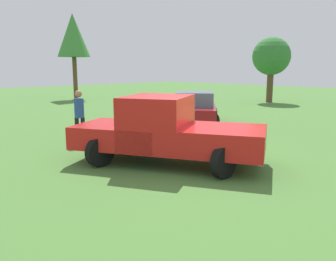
# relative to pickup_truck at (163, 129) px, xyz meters

# --- Properties ---
(ground_plane) EXTENTS (80.00, 80.00, 0.00)m
(ground_plane) POSITION_rel_pickup_truck_xyz_m (0.29, -0.62, -0.94)
(ground_plane) COLOR #477533
(pickup_truck) EXTENTS (4.01, 5.33, 1.81)m
(pickup_truck) POSITION_rel_pickup_truck_xyz_m (0.00, 0.00, 0.00)
(pickup_truck) COLOR black
(pickup_truck) RESTS_ON ground_plane
(sedan_near) EXTENTS (4.50, 4.12, 1.50)m
(sedan_near) POSITION_rel_pickup_truck_xyz_m (5.43, 3.53, -0.24)
(sedan_near) COLOR black
(sedan_near) RESTS_ON ground_plane
(person_bystander) EXTENTS (0.44, 0.44, 1.80)m
(person_bystander) POSITION_rel_pickup_truck_xyz_m (-0.23, 3.85, 0.09)
(person_bystander) COLOR black
(person_bystander) RESTS_ON ground_plane
(tree_back_right) EXTENTS (2.77, 2.77, 4.77)m
(tree_back_right) POSITION_rel_pickup_truck_xyz_m (17.26, 6.27, 2.40)
(tree_back_right) COLOR brown
(tree_back_right) RESTS_ON ground_plane
(tree_far_center) EXTENTS (2.59, 2.59, 6.81)m
(tree_far_center) POSITION_rel_pickup_truck_xyz_m (8.34, 18.84, 4.12)
(tree_far_center) COLOR brown
(tree_far_center) RESTS_ON ground_plane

